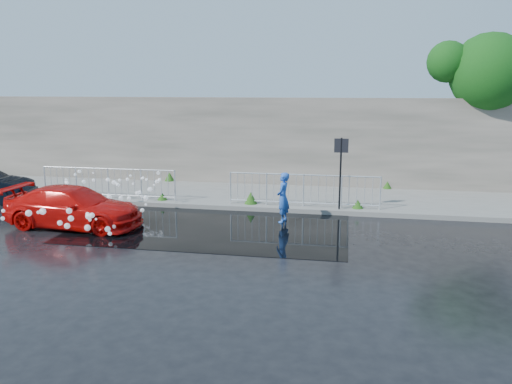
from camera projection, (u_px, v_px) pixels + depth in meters
ground at (186, 234)px, 14.09m from camera, size 90.00×90.00×0.00m
pavement at (228, 195)px, 18.89m from camera, size 30.00×4.00×0.15m
curb at (214, 207)px, 16.96m from camera, size 30.00×0.25×0.16m
retaining_wall at (240, 140)px, 20.62m from camera, size 30.00×0.60×3.50m
puddle at (213, 226)px, 14.97m from camera, size 8.00×5.00×0.01m
sign_post at (341, 162)px, 15.98m from camera, size 0.45×0.06×2.50m
tree at (495, 69)px, 18.53m from camera, size 4.79×2.94×6.21m
railing_left at (108, 182)px, 17.87m from camera, size 5.05×0.05×1.10m
railing_right at (303, 189)px, 16.63m from camera, size 5.05×0.05×1.10m
weeds at (213, 190)px, 18.40m from camera, size 12.17×3.93×0.42m
water_spray at (98, 199)px, 15.45m from camera, size 3.57×5.43×1.06m
red_car at (74, 207)px, 14.75m from camera, size 4.20×1.85×1.20m
person at (283, 198)px, 15.22m from camera, size 0.45×0.61×1.55m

